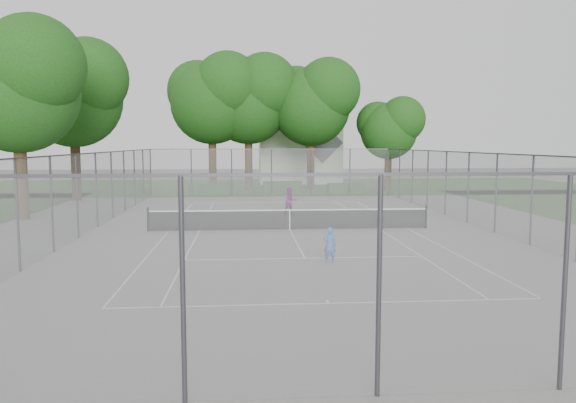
{
  "coord_description": "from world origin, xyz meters",
  "views": [
    {
      "loc": [
        -2.07,
        -25.35,
        3.98
      ],
      "look_at": [
        0.0,
        1.0,
        1.2
      ],
      "focal_mm": 35.0,
      "sensor_mm": 36.0,
      "label": 1
    }
  ],
  "objects": [
    {
      "name": "tree_far_midleft",
      "position": [
        -1.56,
        23.07,
        7.87
      ],
      "size": [
        7.97,
        7.27,
        11.45
      ],
      "color": "#382414",
      "rests_on": "ground"
    },
    {
      "name": "grass_far",
      "position": [
        0.0,
        26.0,
        0.0
      ],
      "size": [
        60.0,
        20.0,
        0.0
      ],
      "primitive_type": "cube",
      "color": "#254D16",
      "rests_on": "ground"
    },
    {
      "name": "woman_player",
      "position": [
        0.44,
        5.09,
        0.78
      ],
      "size": [
        0.86,
        0.73,
        1.56
      ],
      "primitive_type": "imported",
      "rotation": [
        0.0,
        0.0,
        0.2
      ],
      "color": "#7D2971",
      "rests_on": "ground"
    },
    {
      "name": "perimeter_fence",
      "position": [
        0.0,
        0.0,
        1.81
      ],
      "size": [
        18.08,
        34.08,
        3.52
      ],
      "color": "#38383D",
      "rests_on": "ground"
    },
    {
      "name": "tree_far_midright",
      "position": [
        3.74,
        22.42,
        7.58
      ],
      "size": [
        7.67,
        7.0,
        11.02
      ],
      "color": "#382414",
      "rests_on": "ground"
    },
    {
      "name": "tennis_net",
      "position": [
        0.0,
        0.0,
        0.51
      ],
      "size": [
        12.87,
        0.1,
        1.1
      ],
      "color": "black",
      "rests_on": "ground"
    },
    {
      "name": "hedge_left",
      "position": [
        -4.58,
        18.23,
        0.43
      ],
      "size": [
        3.46,
        1.04,
        0.87
      ],
      "primitive_type": "cube",
      "color": "#174415",
      "rests_on": "ground"
    },
    {
      "name": "tree_side_front",
      "position": [
        -13.48,
        4.55,
        7.06
      ],
      "size": [
        7.15,
        6.53,
        10.28
      ],
      "color": "#382414",
      "rests_on": "ground"
    },
    {
      "name": "tree_far_right",
      "position": [
        10.01,
        20.68,
        5.32
      ],
      "size": [
        5.4,
        4.93,
        7.76
      ],
      "color": "#382414",
      "rests_on": "ground"
    },
    {
      "name": "tree_side_back",
      "position": [
        -13.52,
        14.22,
        7.49
      ],
      "size": [
        7.58,
        6.92,
        10.9
      ],
      "color": "#382414",
      "rests_on": "ground"
    },
    {
      "name": "ground",
      "position": [
        0.0,
        0.0,
        0.0
      ],
      "size": [
        120.0,
        120.0,
        0.0
      ],
      "primitive_type": "plane",
      "color": "slate",
      "rests_on": "ground"
    },
    {
      "name": "court_markings",
      "position": [
        0.0,
        0.0,
        0.01
      ],
      "size": [
        11.03,
        23.83,
        0.01
      ],
      "color": "silver",
      "rests_on": "ground"
    },
    {
      "name": "hedge_mid",
      "position": [
        0.92,
        18.43,
        0.48
      ],
      "size": [
        3.04,
        0.87,
        0.95
      ],
      "primitive_type": "cube",
      "color": "#174415",
      "rests_on": "ground"
    },
    {
      "name": "hedge_right",
      "position": [
        5.84,
        17.96,
        0.41
      ],
      "size": [
        2.73,
        1.0,
        0.82
      ],
      "primitive_type": "cube",
      "color": "#174415",
      "rests_on": "ground"
    },
    {
      "name": "girl_player",
      "position": [
        0.74,
        -7.19,
        0.6
      ],
      "size": [
        0.47,
        0.34,
        1.2
      ],
      "primitive_type": "imported",
      "rotation": [
        0.0,
        0.0,
        3.01
      ],
      "color": "blue",
      "rests_on": "ground"
    },
    {
      "name": "house",
      "position": [
        3.42,
        30.51,
        3.95
      ],
      "size": [
        7.87,
        6.1,
        9.8
      ],
      "color": "beige",
      "rests_on": "ground"
    },
    {
      "name": "tree_far_left",
      "position": [
        -4.63,
        22.6,
        7.87
      ],
      "size": [
        7.97,
        7.28,
        11.46
      ],
      "color": "#382414",
      "rests_on": "ground"
    }
  ]
}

